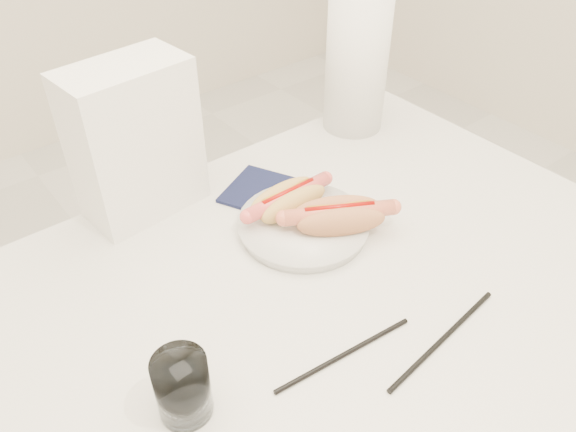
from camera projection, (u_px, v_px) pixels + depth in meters
table at (303, 317)px, 0.91m from camera, size 1.20×0.80×0.75m
plate at (303, 226)px, 0.98m from camera, size 0.23×0.23×0.02m
hotdog_left at (288, 200)px, 0.99m from camera, size 0.18×0.07×0.05m
hotdog_right at (339, 216)px, 0.95m from camera, size 0.18×0.14×0.05m
water_glass at (183, 387)px, 0.68m from camera, size 0.07×0.07×0.10m
chopstick_near at (344, 354)px, 0.78m from camera, size 0.23×0.03×0.01m
chopstick_far at (443, 339)px, 0.80m from camera, size 0.25×0.03×0.01m
napkin_box at (135, 141)px, 0.96m from camera, size 0.22×0.13×0.27m
navy_napkin at (262, 191)px, 1.07m from camera, size 0.17×0.17×0.01m
paper_towel_roll at (357, 63)px, 1.18m from camera, size 0.15×0.15×0.29m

